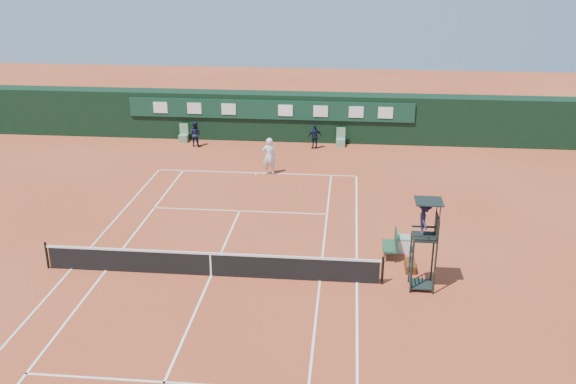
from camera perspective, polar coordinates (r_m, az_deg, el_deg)
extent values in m
plane|color=#A94727|center=(24.61, -6.84, -7.40)|extent=(90.00, 90.00, 0.00)
cube|color=silver|center=(35.34, -2.83, 1.71)|extent=(11.05, 0.08, 0.01)
cube|color=white|center=(24.10, 6.14, -8.00)|extent=(0.08, 23.85, 0.01)
cube|color=silver|center=(26.27, -18.69, -6.49)|extent=(0.08, 23.85, 0.01)
cube|color=silver|center=(24.11, 2.85, -7.88)|extent=(0.08, 23.85, 0.01)
cube|color=white|center=(25.76, -15.89, -6.73)|extent=(0.08, 23.85, 0.01)
cube|color=silver|center=(30.28, -4.32, -1.69)|extent=(8.31, 0.08, 0.01)
cube|color=silver|center=(19.39, -10.94, -16.27)|extent=(8.31, 0.08, 0.01)
cube|color=white|center=(24.60, -6.84, -7.39)|extent=(0.08, 12.88, 0.01)
cube|color=silver|center=(35.20, -2.86, 1.63)|extent=(0.08, 0.30, 0.01)
cube|color=black|center=(24.40, -6.89, -6.47)|extent=(12.60, 0.04, 0.90)
cube|color=white|center=(24.18, -6.94, -5.46)|extent=(12.80, 0.06, 0.08)
cube|color=white|center=(24.39, -6.89, -6.45)|extent=(0.06, 0.05, 0.92)
cylinder|color=black|center=(23.88, 8.40, -6.92)|extent=(0.10, 0.10, 1.10)
cylinder|color=black|center=(26.42, -20.65, -5.28)|extent=(0.10, 0.10, 1.10)
cube|color=black|center=(41.43, -1.49, 6.77)|extent=(40.00, 1.50, 3.00)
cube|color=#0E3422|center=(40.51, -1.64, 7.32)|extent=(18.00, 0.10, 1.20)
cube|color=silver|center=(41.89, -11.28, 7.38)|extent=(0.90, 0.04, 0.70)
cube|color=silver|center=(41.31, -8.33, 7.37)|extent=(0.90, 0.04, 0.70)
cube|color=silver|center=(40.84, -5.30, 7.35)|extent=(0.90, 0.04, 0.70)
cube|color=white|center=(40.33, -0.23, 7.26)|extent=(0.90, 0.04, 0.70)
cube|color=silver|center=(40.17, 2.92, 7.18)|extent=(0.90, 0.04, 0.70)
cube|color=silver|center=(40.13, 6.08, 7.08)|extent=(0.90, 0.04, 0.70)
cube|color=white|center=(40.19, 8.66, 6.98)|extent=(0.90, 0.04, 0.70)
cube|color=#548059|center=(41.56, -9.27, 4.73)|extent=(0.55, 0.50, 0.46)
cube|color=#5C8C61|center=(41.61, -9.24, 5.57)|extent=(0.55, 0.06, 0.70)
cube|color=#5A8A67|center=(40.21, 4.69, 4.39)|extent=(0.55, 0.50, 0.46)
cube|color=#598866|center=(40.27, 4.72, 5.26)|extent=(0.55, 0.06, 0.70)
cylinder|color=black|center=(23.25, 10.96, -6.64)|extent=(0.07, 0.07, 2.00)
cylinder|color=black|center=(23.96, 10.81, -5.76)|extent=(0.07, 0.07, 2.00)
cylinder|color=black|center=(23.35, 12.93, -6.69)|extent=(0.07, 0.07, 2.00)
cylinder|color=black|center=(24.06, 12.71, -5.81)|extent=(0.07, 0.07, 2.00)
cube|color=black|center=(23.21, 12.04, -3.93)|extent=(0.85, 0.85, 0.08)
cube|color=black|center=(23.09, 13.10, -3.03)|extent=(0.06, 0.85, 0.80)
cube|color=black|center=(22.74, 12.19, -3.89)|extent=(0.85, 0.05, 0.06)
cube|color=black|center=(23.50, 11.98, -3.04)|extent=(0.85, 0.05, 0.06)
cylinder|color=black|center=(22.55, 13.31, -2.40)|extent=(0.04, 0.04, 1.00)
cylinder|color=black|center=(23.28, 13.08, -1.62)|extent=(0.04, 0.04, 1.00)
cube|color=black|center=(22.69, 12.42, -0.81)|extent=(0.95, 0.95, 0.04)
cube|color=black|center=(24.05, 11.70, -8.02)|extent=(0.80, 0.80, 0.05)
cube|color=black|center=(23.88, 10.79, -7.48)|extent=(0.04, 0.80, 0.04)
cube|color=black|center=(23.70, 10.85, -6.63)|extent=(0.04, 0.80, 0.04)
cube|color=black|center=(23.52, 10.92, -5.76)|extent=(0.04, 0.80, 0.04)
cube|color=black|center=(23.35, 10.98, -4.88)|extent=(0.04, 0.80, 0.04)
imported|color=#1B1A35|center=(22.93, 12.04, -2.39)|extent=(0.47, 0.82, 1.28)
cube|color=#1B452B|center=(25.99, 9.01, -4.79)|extent=(0.55, 1.20, 0.08)
cube|color=#173923|center=(25.86, 9.60, -4.10)|extent=(0.06, 1.20, 0.60)
cylinder|color=black|center=(25.59, 8.54, -5.80)|extent=(0.04, 0.04, 0.41)
cylinder|color=black|center=(25.62, 9.53, -5.83)|extent=(0.04, 0.04, 0.41)
cylinder|color=black|center=(26.58, 8.45, -4.74)|extent=(0.04, 0.04, 0.41)
cylinder|color=black|center=(26.61, 9.39, -4.77)|extent=(0.04, 0.04, 0.41)
cube|color=black|center=(25.23, 10.80, -6.47)|extent=(0.39, 0.87, 0.33)
cube|color=silver|center=(26.59, 10.12, -4.61)|extent=(0.55, 0.55, 0.60)
cube|color=#639872|center=(26.46, 10.16, -3.98)|extent=(0.57, 0.57, 0.05)
sphere|color=#CAF037|center=(31.55, 1.25, -0.63)|extent=(0.06, 0.06, 0.06)
imported|color=silver|center=(34.84, -1.67, 3.21)|extent=(0.81, 0.60, 2.05)
imported|color=black|center=(40.35, -8.25, 5.12)|extent=(0.88, 0.76, 1.57)
imported|color=black|center=(39.49, 2.40, 4.94)|extent=(0.97, 0.68, 1.53)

